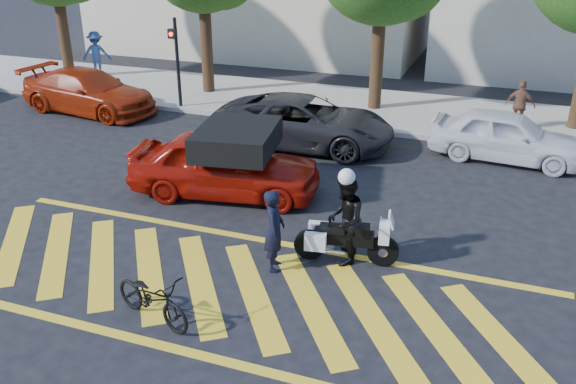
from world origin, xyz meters
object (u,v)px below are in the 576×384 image
(parked_mid_right, at_px, (507,136))
(police_motorcycle, at_px, (345,239))
(officer_moto, at_px, (345,220))
(red_convertible, at_px, (225,164))
(parked_left, at_px, (89,92))
(bicycle, at_px, (152,298))
(officer_bike, at_px, (274,230))
(parked_mid_left, at_px, (304,122))

(parked_mid_right, bearing_deg, police_motorcycle, 163.67)
(officer_moto, relative_size, red_convertible, 0.40)
(parked_left, bearing_deg, red_convertible, -115.59)
(police_motorcycle, xyz_separation_m, parked_left, (-11.10, 6.84, 0.23))
(bicycle, height_order, red_convertible, red_convertible)
(police_motorcycle, bearing_deg, bicycle, -139.14)
(officer_bike, bearing_deg, parked_mid_right, -44.01)
(officer_bike, height_order, parked_left, officer_bike)
(red_convertible, bearing_deg, parked_mid_right, -62.13)
(officer_moto, height_order, red_convertible, officer_moto)
(red_convertible, xyz_separation_m, parked_mid_right, (6.36, 4.85, -0.08))
(red_convertible, bearing_deg, parked_left, 48.48)
(bicycle, bearing_deg, red_convertible, 29.68)
(officer_bike, distance_m, parked_mid_right, 8.64)
(police_motorcycle, distance_m, parked_mid_right, 7.51)
(red_convertible, height_order, parked_mid_right, red_convertible)
(officer_bike, relative_size, bicycle, 0.97)
(parked_mid_left, bearing_deg, officer_bike, -167.60)
(officer_bike, height_order, officer_moto, officer_moto)
(bicycle, relative_size, parked_left, 0.34)
(officer_bike, xyz_separation_m, bicycle, (-1.31, -2.29, -0.38))
(officer_bike, bearing_deg, parked_mid_left, -2.55)
(officer_moto, distance_m, parked_mid_right, 7.51)
(bicycle, xyz_separation_m, parked_mid_left, (-0.42, 9.14, 0.29))
(red_convertible, relative_size, parked_left, 0.92)
(red_convertible, bearing_deg, officer_bike, -149.24)
(police_motorcycle, distance_m, officer_moto, 0.42)
(parked_mid_right, bearing_deg, officer_bike, 157.96)
(bicycle, relative_size, parked_mid_left, 0.32)
(bicycle, height_order, police_motorcycle, police_motorcycle)
(parked_mid_right, bearing_deg, red_convertible, 132.55)
(parked_mid_left, bearing_deg, parked_left, 83.39)
(bicycle, xyz_separation_m, parked_left, (-8.60, 9.83, 0.28))
(police_motorcycle, bearing_deg, parked_left, 139.18)
(officer_bike, distance_m, police_motorcycle, 1.43)
(red_convertible, height_order, parked_left, red_convertible)
(officer_bike, distance_m, parked_left, 12.44)
(police_motorcycle, distance_m, parked_left, 13.04)
(officer_moto, bearing_deg, officer_bike, -68.42)
(bicycle, xyz_separation_m, police_motorcycle, (2.51, 3.00, 0.05))
(red_convertible, bearing_deg, bicycle, -177.44)
(bicycle, height_order, parked_mid_right, parked_mid_right)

